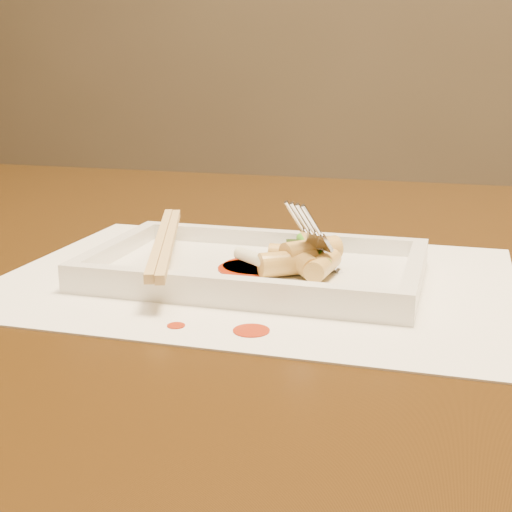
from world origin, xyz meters
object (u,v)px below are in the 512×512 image
(plate_base, at_px, (256,273))
(placemat, at_px, (256,278))
(table, at_px, (184,345))
(chopstick_a, at_px, (161,240))
(fork, at_px, (350,177))

(plate_base, bearing_deg, placemat, 90.00)
(plate_base, bearing_deg, table, 139.18)
(chopstick_a, bearing_deg, plate_base, 0.00)
(plate_base, relative_size, fork, 1.86)
(plate_base, bearing_deg, chopstick_a, 180.00)
(table, relative_size, plate_base, 5.38)
(chopstick_a, xyz_separation_m, fork, (0.15, 0.02, 0.06))
(plate_base, xyz_separation_m, fork, (0.07, 0.02, 0.08))
(table, height_order, placemat, placemat)
(plate_base, bearing_deg, fork, 14.42)
(plate_base, height_order, chopstick_a, chopstick_a)
(placemat, height_order, plate_base, plate_base)
(chopstick_a, relative_size, fork, 1.59)
(fork, bearing_deg, table, 158.27)
(plate_base, relative_size, chopstick_a, 1.17)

